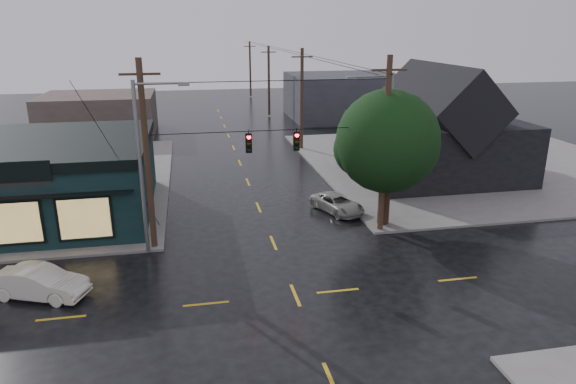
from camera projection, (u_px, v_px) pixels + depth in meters
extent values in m
plane|color=black|center=(295.00, 295.00, 23.21)|extent=(160.00, 160.00, 0.00)
cube|color=slate|center=(469.00, 162.00, 45.51)|extent=(28.00, 28.00, 0.15)
cube|color=black|center=(17.00, 184.00, 31.90)|extent=(16.00, 12.00, 4.20)
cube|color=black|center=(10.00, 146.00, 31.16)|extent=(16.30, 12.30, 0.60)
cube|color=black|center=(435.00, 146.00, 41.08)|extent=(12.00, 11.00, 4.50)
cylinder|color=black|center=(384.00, 194.00, 30.72)|extent=(0.70, 0.70, 3.71)
sphere|color=black|center=(388.00, 141.00, 29.73)|extent=(6.06, 6.06, 6.06)
cylinder|color=black|center=(271.00, 130.00, 27.33)|extent=(13.00, 0.04, 0.04)
cube|color=#41332F|center=(99.00, 114.00, 57.30)|extent=(12.00, 10.00, 4.40)
cube|color=#2C2C32|center=(344.00, 96.00, 67.27)|extent=(14.00, 12.00, 5.60)
imported|color=silver|center=(39.00, 283.00, 22.84)|extent=(4.56, 2.95, 1.42)
imported|color=#98968D|center=(337.00, 203.00, 33.45)|extent=(3.25, 4.49, 1.14)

